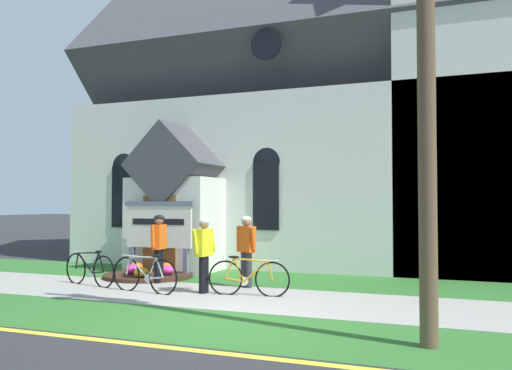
# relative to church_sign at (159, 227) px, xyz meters

# --- Properties ---
(ground) EXTENTS (140.00, 140.00, 0.00)m
(ground) POSITION_rel_church_sign_xyz_m (4.01, -0.44, -1.27)
(ground) COLOR #2B2B2D
(sidewalk_slab) EXTENTS (32.00, 2.77, 0.01)m
(sidewalk_slab) POSITION_rel_church_sign_xyz_m (2.34, -2.37, -1.27)
(sidewalk_slab) COLOR #99968E
(sidewalk_slab) RESTS_ON ground
(grass_verge) EXTENTS (32.00, 2.32, 0.01)m
(grass_verge) POSITION_rel_church_sign_xyz_m (2.34, -4.91, -1.27)
(grass_verge) COLOR #2D6628
(grass_verge) RESTS_ON ground
(church_lawn) EXTENTS (24.00, 2.82, 0.01)m
(church_lawn) POSITION_rel_church_sign_xyz_m (2.34, 0.43, -1.27)
(church_lawn) COLOR #2D6628
(church_lawn) RESTS_ON ground
(curb_paint_stripe) EXTENTS (28.00, 0.16, 0.01)m
(curb_paint_stripe) POSITION_rel_church_sign_xyz_m (2.34, -6.22, -1.27)
(curb_paint_stripe) COLOR yellow
(curb_paint_stripe) RESTS_ON ground
(church_building) EXTENTS (14.09, 12.60, 13.40)m
(church_building) POSITION_rel_church_sign_xyz_m (2.77, 6.86, 3.75)
(church_building) COLOR silver
(church_building) RESTS_ON ground
(church_sign) EXTENTS (2.05, 0.14, 1.94)m
(church_sign) POSITION_rel_church_sign_xyz_m (0.00, 0.00, 0.00)
(church_sign) COLOR slate
(church_sign) RESTS_ON ground
(flower_bed) EXTENTS (2.25, 2.25, 0.34)m
(flower_bed) POSITION_rel_church_sign_xyz_m (0.01, -0.49, -1.18)
(flower_bed) COLOR #382319
(flower_bed) RESTS_ON ground
(bicycle_silver) EXTENTS (1.76, 0.34, 0.83)m
(bicycle_silver) POSITION_rel_church_sign_xyz_m (1.23, -2.56, -0.88)
(bicycle_silver) COLOR black
(bicycle_silver) RESTS_ON ground
(bicycle_black) EXTENTS (1.71, 0.26, 0.83)m
(bicycle_black) POSITION_rel_church_sign_xyz_m (3.42, -2.13, -0.89)
(bicycle_black) COLOR black
(bicycle_black) RESTS_ON ground
(bicycle_red) EXTENTS (1.72, 0.50, 0.84)m
(bicycle_red) POSITION_rel_church_sign_xyz_m (-0.51, -2.15, -0.89)
(bicycle_red) COLOR black
(bicycle_red) RESTS_ON ground
(cyclist_in_green_jersey) EXTENTS (0.29, 0.72, 1.62)m
(cyclist_in_green_jersey) POSITION_rel_church_sign_xyz_m (0.75, -1.21, -0.33)
(cyclist_in_green_jersey) COLOR black
(cyclist_in_green_jersey) RESTS_ON ground
(cyclist_in_blue_jersey) EXTENTS (0.54, 0.51, 1.61)m
(cyclist_in_blue_jersey) POSITION_rel_church_sign_xyz_m (2.96, -1.11, -0.34)
(cyclist_in_blue_jersey) COLOR #2D2D33
(cyclist_in_blue_jersey) RESTS_ON ground
(cyclist_in_yellow_jersey) EXTENTS (0.27, 0.75, 1.58)m
(cyclist_in_yellow_jersey) POSITION_rel_church_sign_xyz_m (2.43, -2.17, -0.36)
(cyclist_in_yellow_jersey) COLOR black
(cyclist_in_yellow_jersey) RESTS_ON ground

